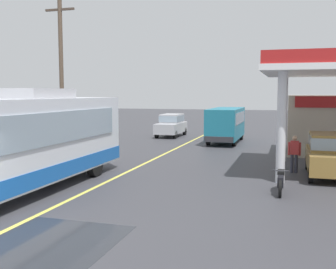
% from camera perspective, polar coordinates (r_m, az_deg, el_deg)
% --- Properties ---
extents(ground, '(120.00, 120.00, 0.00)m').
position_cam_1_polar(ground, '(29.12, 2.81, -1.15)').
color(ground, '#38383D').
extents(lane_divider_stripe, '(0.16, 50.00, 0.01)m').
position_cam_1_polar(lane_divider_stripe, '(24.34, -0.01, -2.50)').
color(lane_divider_stripe, '#D8CC4C').
rests_on(lane_divider_stripe, ground).
extents(wet_puddle_patch, '(3.16, 4.66, 0.01)m').
position_cam_1_polar(wet_puddle_patch, '(9.83, -18.51, -15.42)').
color(wet_puddle_patch, '#26282D').
rests_on(wet_puddle_patch, ground).
extents(coach_bus_main, '(2.60, 11.04, 3.69)m').
position_cam_1_polar(coach_bus_main, '(15.15, -19.68, -1.34)').
color(coach_bus_main, silver).
rests_on(coach_bus_main, ground).
extents(car_at_pump, '(1.70, 4.20, 1.82)m').
position_cam_1_polar(car_at_pump, '(18.50, 21.53, -2.38)').
color(car_at_pump, olive).
rests_on(car_at_pump, ground).
extents(minibus_opposing_lane, '(2.04, 6.13, 2.44)m').
position_cam_1_polar(minibus_opposing_lane, '(29.43, 8.11, 1.75)').
color(minibus_opposing_lane, teal).
rests_on(minibus_opposing_lane, ground).
extents(motorcycle_parked_forecourt, '(0.55, 1.80, 0.92)m').
position_cam_1_polar(motorcycle_parked_forecourt, '(14.99, 15.48, -6.22)').
color(motorcycle_parked_forecourt, black).
rests_on(motorcycle_parked_forecourt, ground).
extents(pedestrian_near_pump, '(0.55, 0.22, 1.66)m').
position_cam_1_polar(pedestrian_near_pump, '(18.86, 17.25, -2.34)').
color(pedestrian_near_pump, '#33333F').
rests_on(pedestrian_near_pump, ground).
extents(car_trailing_behind_bus, '(1.70, 4.20, 1.82)m').
position_cam_1_polar(car_trailing_behind_bus, '(33.31, 0.49, 1.48)').
color(car_trailing_behind_bus, '#B2B2B7').
rests_on(car_trailing_behind_bus, ground).
extents(utility_pole_roadside, '(1.80, 0.24, 8.80)m').
position_cam_1_polar(utility_pole_roadside, '(24.30, -14.67, 8.13)').
color(utility_pole_roadside, brown).
rests_on(utility_pole_roadside, ground).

